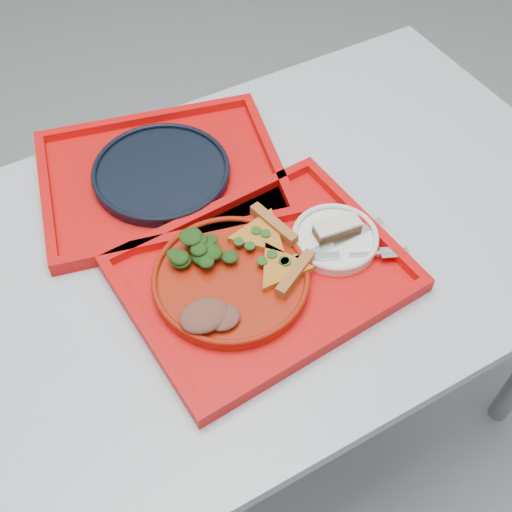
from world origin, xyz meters
name	(u,v)px	position (x,y,z in m)	size (l,w,h in m)	color
ground	(208,438)	(0.00, 0.00, 0.00)	(10.00, 10.00, 0.00)	#919399
table	(185,293)	(0.00, 0.00, 0.68)	(1.60, 0.80, 0.75)	#A7B0BB
tray_main	(263,277)	(0.11, -0.09, 0.76)	(0.45, 0.35, 0.01)	red
tray_far	(162,179)	(0.06, 0.21, 0.76)	(0.45, 0.35, 0.01)	red
dinner_plate	(231,280)	(0.06, -0.08, 0.77)	(0.26, 0.26, 0.02)	#9D1C0A
side_plate	(335,240)	(0.26, -0.09, 0.77)	(0.15, 0.15, 0.01)	white
navy_plate	(161,173)	(0.06, 0.21, 0.77)	(0.26, 0.26, 0.02)	black
pizza_slice_a	(281,266)	(0.14, -0.10, 0.79)	(0.11, 0.10, 0.02)	gold
pizza_slice_b	(261,233)	(0.14, -0.03, 0.79)	(0.12, 0.10, 0.02)	gold
salad_heap	(201,252)	(0.03, -0.02, 0.81)	(0.10, 0.09, 0.05)	black
meat_portion	(204,315)	(-0.02, -0.13, 0.79)	(0.08, 0.06, 0.02)	brown
dessert_bar	(337,228)	(0.26, -0.08, 0.79)	(0.08, 0.04, 0.02)	#4E291A
knife	(339,240)	(0.26, -0.10, 0.78)	(0.18, 0.02, 0.01)	silver
fork	(348,255)	(0.25, -0.13, 0.78)	(0.18, 0.02, 0.01)	silver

